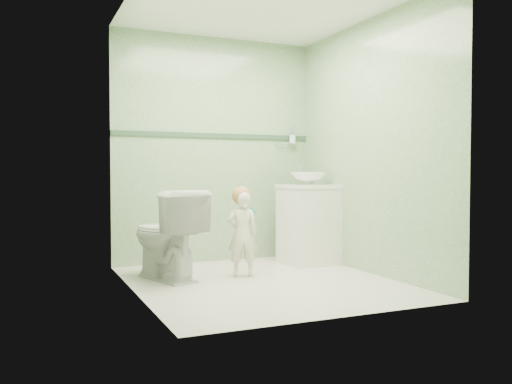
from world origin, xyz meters
name	(u,v)px	position (x,y,z in m)	size (l,w,h in m)	color
ground	(263,282)	(0.00, 0.00, 0.00)	(2.50, 2.50, 0.00)	white
room_shell	(263,144)	(0.00, 0.00, 1.20)	(2.50, 2.54, 2.40)	#78A474
trim_stripe	(215,136)	(0.00, 1.24, 1.35)	(2.20, 0.02, 0.05)	#2F5038
vanity	(308,225)	(0.84, 0.70, 0.40)	(0.52, 0.50, 0.80)	silver
counter	(308,186)	(0.84, 0.70, 0.81)	(0.54, 0.52, 0.04)	white
basin	(309,178)	(0.84, 0.70, 0.89)	(0.37, 0.37, 0.13)	white
faucet	(300,171)	(0.84, 0.89, 0.97)	(0.03, 0.13, 0.18)	silver
cup_holder	(292,139)	(0.89, 1.18, 1.33)	(0.26, 0.07, 0.21)	silver
toilet	(166,235)	(-0.74, 0.46, 0.40)	(0.45, 0.79, 0.80)	white
toddler	(242,234)	(-0.07, 0.30, 0.39)	(0.28, 0.19, 0.78)	beige
hair_cap	(241,196)	(-0.07, 0.33, 0.74)	(0.17, 0.17, 0.17)	#AF7246
teal_toothbrush	(252,210)	(-0.03, 0.16, 0.62)	(0.11, 0.14, 0.08)	#069083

